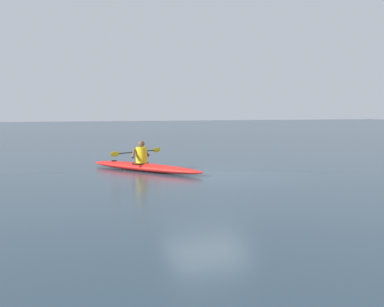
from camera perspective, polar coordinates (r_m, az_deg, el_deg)
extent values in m
plane|color=#283D4C|center=(14.20, 1.93, -2.76)|extent=(160.00, 160.00, 0.00)
ellipsoid|color=red|center=(15.44, -5.83, -1.66)|extent=(2.98, 4.40, 0.26)
torus|color=black|center=(15.54, -6.28, -1.21)|extent=(0.78, 0.78, 0.04)
cylinder|color=black|center=(16.43, -9.48, -0.87)|extent=(0.18, 0.18, 0.02)
cylinder|color=yellow|center=(15.48, -6.18, -0.19)|extent=(0.37, 0.37, 0.52)
sphere|color=brown|center=(15.45, -6.19, 1.18)|extent=(0.21, 0.21, 0.21)
cylinder|color=black|center=(15.61, -6.72, 0.20)|extent=(1.71, 1.04, 0.03)
ellipsoid|color=gold|center=(14.92, -9.35, -0.06)|extent=(0.36, 0.24, 0.17)
ellipsoid|color=gold|center=(16.34, -4.31, 0.44)|extent=(0.36, 0.24, 0.17)
cylinder|color=brown|center=(15.33, -7.13, 0.00)|extent=(0.22, 0.29, 0.34)
cylinder|color=brown|center=(15.74, -5.68, 0.15)|extent=(0.32, 0.13, 0.34)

